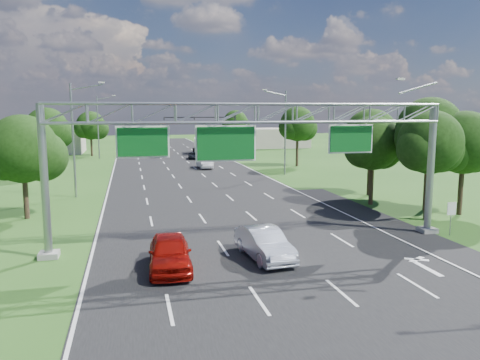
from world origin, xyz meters
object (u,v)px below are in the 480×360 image
object	(u,v)px
traffic_signal	(215,126)
box_truck	(201,146)
red_coupe	(170,253)
sign_gantry	(258,124)
silver_sedan	(264,244)
regulatory_sign	(451,212)

from	to	relation	value
traffic_signal	box_truck	bearing A→B (deg)	106.71
red_coupe	box_truck	bearing A→B (deg)	83.21
sign_gantry	red_coupe	xyz separation A→B (m)	(-5.30, -3.32, -6.04)
red_coupe	silver_sedan	xyz separation A→B (m)	(4.92, 0.59, -0.04)
regulatory_sign	red_coupe	world-z (taller)	regulatory_sign
box_truck	silver_sedan	bearing A→B (deg)	-88.74
regulatory_sign	traffic_signal	size ratio (longest dim) A/B	0.17
sign_gantry	red_coupe	distance (m)	8.70
traffic_signal	sign_gantry	bearing A→B (deg)	-97.68
red_coupe	sign_gantry	bearing A→B (deg)	35.25
sign_gantry	silver_sedan	world-z (taller)	sign_gantry
sign_gantry	box_truck	world-z (taller)	sign_gantry
sign_gantry	red_coupe	bearing A→B (deg)	-147.92
red_coupe	box_truck	size ratio (longest dim) A/B	0.66
silver_sedan	box_truck	bearing A→B (deg)	78.17
sign_gantry	traffic_signal	size ratio (longest dim) A/B	1.92
red_coupe	silver_sedan	world-z (taller)	red_coupe
sign_gantry	silver_sedan	xyz separation A→B (m)	(-0.38, -2.74, -6.09)
sign_gantry	regulatory_sign	distance (m)	13.25
silver_sedan	sign_gantry	bearing A→B (deg)	75.75
regulatory_sign	box_truck	bearing A→B (deg)	96.28
sign_gantry	regulatory_sign	world-z (taller)	sign_gantry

